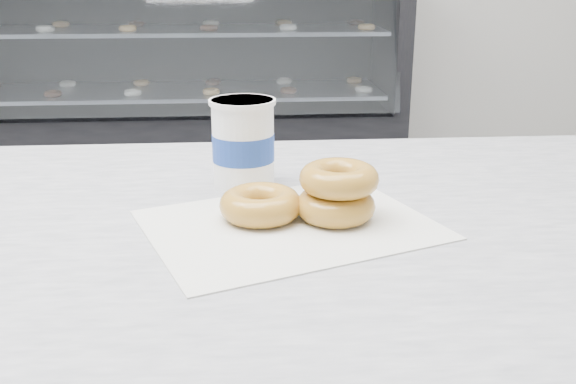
# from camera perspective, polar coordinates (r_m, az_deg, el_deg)

# --- Properties ---
(display_case) EXTENTS (2.40, 0.74, 1.25)m
(display_case) POSITION_cam_1_polar(r_m,az_deg,el_deg) (3.58, -9.88, 7.44)
(display_case) COLOR black
(display_case) RESTS_ON ground
(wax_paper) EXTENTS (0.41, 0.36, 0.00)m
(wax_paper) POSITION_cam_1_polar(r_m,az_deg,el_deg) (0.80, 0.12, -2.92)
(wax_paper) COLOR silver
(wax_paper) RESTS_ON counter
(donut_single) EXTENTS (0.13, 0.13, 0.04)m
(donut_single) POSITION_cam_1_polar(r_m,az_deg,el_deg) (0.81, -2.45, -1.12)
(donut_single) COLOR #BC8A33
(donut_single) RESTS_ON wax_paper
(donut_stack) EXTENTS (0.14, 0.14, 0.07)m
(donut_stack) POSITION_cam_1_polar(r_m,az_deg,el_deg) (0.81, 4.40, -0.00)
(donut_stack) COLOR #BC8A33
(donut_stack) RESTS_ON wax_paper
(coffee_cup) EXTENTS (0.12, 0.12, 0.13)m
(coffee_cup) POSITION_cam_1_polar(r_m,az_deg,el_deg) (0.93, -4.00, 4.43)
(coffee_cup) COLOR white
(coffee_cup) RESTS_ON counter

